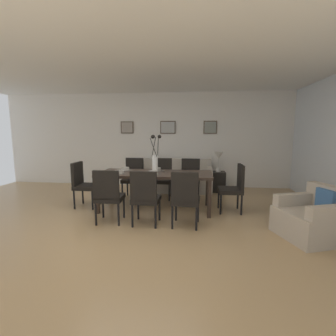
# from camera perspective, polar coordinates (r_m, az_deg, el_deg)

# --- Properties ---
(ground_plane) EXTENTS (9.00, 9.00, 0.00)m
(ground_plane) POSITION_cam_1_polar(r_m,az_deg,el_deg) (4.12, -8.94, -13.52)
(ground_plane) COLOR tan
(back_wall_panel) EXTENTS (9.00, 0.10, 2.60)m
(back_wall_panel) POSITION_cam_1_polar(r_m,az_deg,el_deg) (7.01, -2.06, 6.50)
(back_wall_panel) COLOR white
(back_wall_panel) RESTS_ON ground
(ceiling_panel) EXTENTS (9.00, 7.20, 0.08)m
(ceiling_panel) POSITION_cam_1_polar(r_m,az_deg,el_deg) (4.36, -8.28, 23.05)
(ceiling_panel) COLOR white
(dining_table) EXTENTS (2.20, 0.89, 0.74)m
(dining_table) POSITION_cam_1_polar(r_m,az_deg,el_deg) (4.83, -3.01, -1.90)
(dining_table) COLOR #33261E
(dining_table) RESTS_ON ground
(dining_chair_near_left) EXTENTS (0.46, 0.46, 0.92)m
(dining_chair_near_left) POSITION_cam_1_polar(r_m,az_deg,el_deg) (4.23, -13.65, -5.81)
(dining_chair_near_left) COLOR black
(dining_chair_near_left) RESTS_ON ground
(dining_chair_near_right) EXTENTS (0.45, 0.45, 0.92)m
(dining_chair_near_right) POSITION_cam_1_polar(r_m,az_deg,el_deg) (5.81, -8.01, -1.80)
(dining_chair_near_right) COLOR black
(dining_chair_near_right) RESTS_ON ground
(dining_chair_far_left) EXTENTS (0.45, 0.45, 0.92)m
(dining_chair_far_left) POSITION_cam_1_polar(r_m,az_deg,el_deg) (4.03, -5.32, -6.30)
(dining_chair_far_left) COLOR black
(dining_chair_far_left) RESTS_ON ground
(dining_chair_far_right) EXTENTS (0.44, 0.44, 0.92)m
(dining_chair_far_right) POSITION_cam_1_polar(r_m,az_deg,el_deg) (5.70, -1.31, -1.92)
(dining_chair_far_right) COLOR black
(dining_chair_far_right) RESTS_ON ground
(dining_chair_mid_left) EXTENTS (0.47, 0.47, 0.92)m
(dining_chair_mid_left) POSITION_cam_1_polar(r_m,az_deg,el_deg) (3.95, 4.03, -6.60)
(dining_chair_mid_left) COLOR black
(dining_chair_mid_left) RESTS_ON ground
(dining_chair_mid_right) EXTENTS (0.46, 0.46, 0.92)m
(dining_chair_mid_right) POSITION_cam_1_polar(r_m,az_deg,el_deg) (5.63, 5.16, -2.08)
(dining_chair_mid_right) COLOR black
(dining_chair_mid_right) RESTS_ON ground
(dining_chair_head_west) EXTENTS (0.44, 0.44, 0.92)m
(dining_chair_head_west) POSITION_cam_1_polar(r_m,az_deg,el_deg) (5.32, -19.11, -3.13)
(dining_chair_head_west) COLOR black
(dining_chair_head_west) RESTS_ON ground
(dining_chair_head_east) EXTENTS (0.45, 0.45, 0.92)m
(dining_chair_head_east) POSITION_cam_1_polar(r_m,az_deg,el_deg) (4.87, 15.12, -3.99)
(dining_chair_head_east) COLOR black
(dining_chair_head_east) RESTS_ON ground
(centerpiece_vase) EXTENTS (0.21, 0.23, 0.73)m
(centerpiece_vase) POSITION_cam_1_polar(r_m,az_deg,el_deg) (4.78, -3.03, 2.27)
(centerpiece_vase) COLOR white
(centerpiece_vase) RESTS_ON dining_table
(placemat_near_left) EXTENTS (0.32, 0.32, 0.01)m
(placemat_near_left) POSITION_cam_1_polar(r_m,az_deg,el_deg) (4.78, -11.24, -1.26)
(placemat_near_left) COLOR #4C4742
(placemat_near_left) RESTS_ON dining_table
(bowl_near_left) EXTENTS (0.17, 0.17, 0.07)m
(bowl_near_left) POSITION_cam_1_polar(r_m,az_deg,el_deg) (4.77, -11.25, -0.82)
(bowl_near_left) COLOR #B2ADA3
(bowl_near_left) RESTS_ON dining_table
(placemat_near_right) EXTENTS (0.32, 0.32, 0.01)m
(placemat_near_right) POSITION_cam_1_polar(r_m,az_deg,el_deg) (5.16, -9.89, -0.53)
(placemat_near_right) COLOR #4C4742
(placemat_near_right) RESTS_ON dining_table
(bowl_near_right) EXTENTS (0.17, 0.17, 0.07)m
(bowl_near_right) POSITION_cam_1_polar(r_m,az_deg,el_deg) (5.15, -9.90, -0.12)
(bowl_near_right) COLOR #B2ADA3
(bowl_near_right) RESTS_ON dining_table
(placemat_far_left) EXTENTS (0.32, 0.32, 0.01)m
(placemat_far_left) POSITION_cam_1_polar(r_m,az_deg,el_deg) (4.62, -3.42, -1.44)
(placemat_far_left) COLOR #4C4742
(placemat_far_left) RESTS_ON dining_table
(bowl_far_left) EXTENTS (0.17, 0.17, 0.07)m
(bowl_far_left) POSITION_cam_1_polar(r_m,az_deg,el_deg) (4.62, -3.43, -0.99)
(bowl_far_left) COLOR #B2ADA3
(bowl_far_left) RESTS_ON dining_table
(placemat_far_right) EXTENTS (0.32, 0.32, 0.01)m
(placemat_far_right) POSITION_cam_1_polar(r_m,az_deg,el_deg) (5.01, -2.64, -0.67)
(placemat_far_right) COLOR #4C4742
(placemat_far_right) RESTS_ON dining_table
(bowl_far_right) EXTENTS (0.17, 0.17, 0.07)m
(bowl_far_right) POSITION_cam_1_polar(r_m,az_deg,el_deg) (5.00, -2.64, -0.25)
(bowl_far_right) COLOR #B2ADA3
(bowl_far_right) RESTS_ON dining_table
(sofa) EXTENTS (1.95, 0.84, 0.80)m
(sofa) POSITION_cam_1_polar(r_m,az_deg,el_deg) (6.52, 1.47, -2.68)
(sofa) COLOR #B2A899
(sofa) RESTS_ON ground
(side_table) EXTENTS (0.36, 0.36, 0.52)m
(side_table) POSITION_cam_1_polar(r_m,az_deg,el_deg) (6.47, 11.50, -3.11)
(side_table) COLOR black
(side_table) RESTS_ON ground
(table_lamp) EXTENTS (0.22, 0.22, 0.51)m
(table_lamp) POSITION_cam_1_polar(r_m,az_deg,el_deg) (6.37, 11.67, 2.47)
(table_lamp) COLOR beige
(table_lamp) RESTS_ON side_table
(armchair) EXTENTS (1.02, 1.02, 0.75)m
(armchair) POSITION_cam_1_polar(r_m,az_deg,el_deg) (4.21, 30.72, -10.04)
(armchair) COLOR #B7A893
(armchair) RESTS_ON ground
(framed_picture_left) EXTENTS (0.36, 0.03, 0.34)m
(framed_picture_left) POSITION_cam_1_polar(r_m,az_deg,el_deg) (7.14, -9.46, 9.26)
(framed_picture_left) COLOR #473828
(framed_picture_center) EXTENTS (0.43, 0.03, 0.35)m
(framed_picture_center) POSITION_cam_1_polar(r_m,az_deg,el_deg) (6.91, -0.03, 9.41)
(framed_picture_center) COLOR #473828
(framed_picture_right) EXTENTS (0.36, 0.03, 0.35)m
(framed_picture_right) POSITION_cam_1_polar(r_m,az_deg,el_deg) (6.87, 9.77, 9.29)
(framed_picture_right) COLOR #473828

